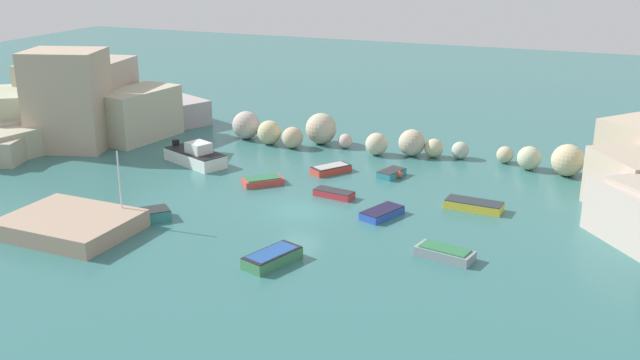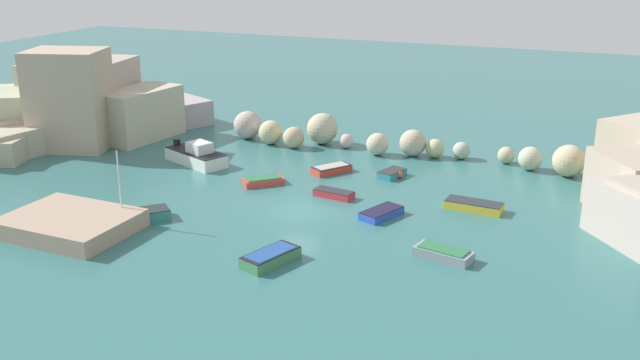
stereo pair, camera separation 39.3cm
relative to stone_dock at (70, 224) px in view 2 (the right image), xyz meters
name	(u,v)px [view 2 (the right image)]	position (x,y,z in m)	size (l,w,h in m)	color
cove_water	(299,211)	(11.22, 8.56, -0.54)	(160.00, 160.00, 0.00)	#336C6A
cliff_headland_left	(69,111)	(-14.93, 17.41, 1.90)	(17.98, 22.78, 8.24)	#AF9E8D
rock_breakwater	(379,140)	(11.76, 23.34, 0.54)	(31.03, 4.42, 2.66)	#C0ADA2
stone_dock	(70,224)	(0.00, 0.00, 0.00)	(7.37, 5.74, 1.07)	tan
channel_buoy	(399,175)	(15.30, 17.63, -0.28)	(0.51, 0.51, 0.51)	#E04C28
moored_boat_0	(196,156)	(-0.46, 14.95, 0.11)	(5.88, 4.14, 1.83)	silver
moored_boat_1	(331,169)	(10.16, 16.95, -0.25)	(2.76, 3.21, 0.54)	red
moored_boat_2	(123,218)	(2.05, 2.34, -0.18)	(4.99, 5.22, 4.70)	teal
moored_boat_3	(474,206)	(21.70, 13.13, -0.24)	(3.78, 1.68, 0.59)	yellow
moored_boat_4	(381,213)	(16.52, 9.65, -0.28)	(2.36, 3.27, 0.50)	blue
moored_boat_5	(270,257)	(13.11, 0.69, -0.18)	(2.49, 3.68, 0.67)	#408355
moored_boat_6	(263,181)	(6.64, 12.49, -0.28)	(3.02, 2.98, 0.53)	#CC4138
moored_boat_7	(334,194)	(12.36, 11.91, -0.29)	(2.89, 1.46, 0.49)	red
moored_boat_8	(443,253)	(21.66, 4.92, -0.24)	(3.40, 2.00, 0.62)	gray
moored_boat_9	(392,173)	(14.69, 17.73, -0.28)	(1.82, 2.47, 0.51)	teal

